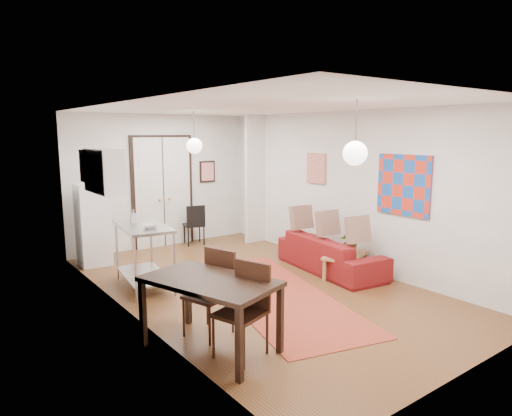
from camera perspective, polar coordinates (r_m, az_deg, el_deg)
floor at (r=7.62m, az=0.11°, el=-9.76°), size 7.00×7.00×0.00m
ceiling at (r=7.21m, az=0.12°, el=12.59°), size 4.20×7.00×0.02m
wall_back at (r=10.27m, az=-11.69°, el=3.33°), size 4.20×0.02×2.90m
wall_front at (r=4.98m, az=25.07°, el=-3.66°), size 4.20×0.02×2.90m
wall_left at (r=6.26m, az=-15.47°, el=-0.59°), size 0.02×7.00×2.90m
wall_right at (r=8.68m, az=11.29°, el=2.27°), size 0.02×7.00×2.90m
double_doors at (r=10.26m, az=-11.54°, el=1.93°), size 1.44×0.06×2.50m
stub_partition at (r=10.40m, az=-0.14°, el=3.60°), size 0.50×0.10×2.90m
wall_cabinet at (r=7.67m, az=-18.47°, el=4.43°), size 0.35×1.00×0.70m
painting_popart at (r=7.86m, az=17.98°, el=2.74°), size 0.05×1.00×1.00m
painting_abstract at (r=9.18m, az=7.54°, el=4.95°), size 0.05×0.50×0.60m
poster_back at (r=10.76m, az=-6.08°, el=4.55°), size 0.40×0.03×0.50m
print_left at (r=8.10m, az=-20.62°, el=4.91°), size 0.03×0.44×0.54m
pendant_back at (r=8.88m, az=-7.71°, el=7.71°), size 0.30×0.30×0.80m
pendant_front at (r=5.73m, az=12.28°, el=6.71°), size 0.30×0.30×0.80m
kilim_rug at (r=7.25m, az=2.29°, el=-10.74°), size 2.44×4.25×0.01m
sofa at (r=8.46m, az=9.32°, el=-5.62°), size 2.33×1.16×0.65m
coffee_table at (r=8.12m, az=11.16°, el=-6.02°), size 1.08×0.84×0.42m
potted_plant at (r=8.13m, az=11.70°, el=-4.11°), size 0.43×0.46×0.41m
kitchen_counter at (r=7.61m, az=-13.87°, el=-4.61°), size 0.86×1.43×1.04m
bowl at (r=7.26m, az=-13.06°, el=-2.22°), size 0.29×0.29×0.06m
soap_bottle at (r=7.73m, az=-15.06°, el=-1.02°), size 0.11×0.12×0.22m
fridge at (r=9.18m, az=-19.72°, el=-1.95°), size 0.57×0.57×1.56m
dining_table at (r=5.32m, az=-5.80°, el=-9.79°), size 1.31×1.73×0.85m
dining_chair_near at (r=5.83m, az=-6.56°, el=-9.57°), size 0.63×0.78×1.05m
dining_chair_far at (r=5.27m, az=-2.65°, el=-11.61°), size 0.63×0.78×1.05m
black_side_chair at (r=10.43m, az=-8.01°, el=-1.57°), size 0.51×0.51×0.91m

